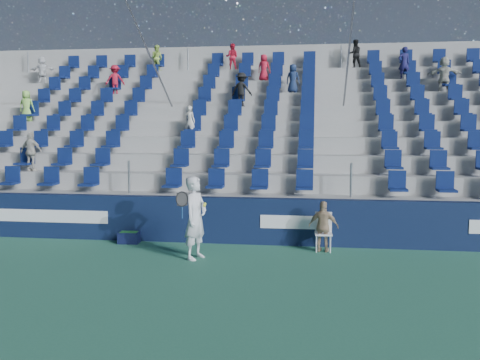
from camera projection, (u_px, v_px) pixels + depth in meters
name	position (u px, v px, depth m)	size (l,w,h in m)	color
ground	(211.00, 277.00, 10.90)	(70.00, 70.00, 0.00)	#307156
sponsor_wall	(234.00, 220.00, 13.94)	(24.00, 0.32, 1.20)	#101C3C
grandstand	(256.00, 152.00, 18.80)	(24.00, 8.17, 6.63)	#9F9F9A
tennis_player	(196.00, 218.00, 12.26)	(0.73, 0.81, 1.92)	silver
line_judge_chair	(323.00, 229.00, 13.13)	(0.43, 0.44, 0.94)	white
line_judge	(324.00, 226.00, 12.98)	(0.73, 0.30, 1.25)	tan
ball_bin	(129.00, 237.00, 13.97)	(0.55, 0.38, 0.30)	#0F1438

